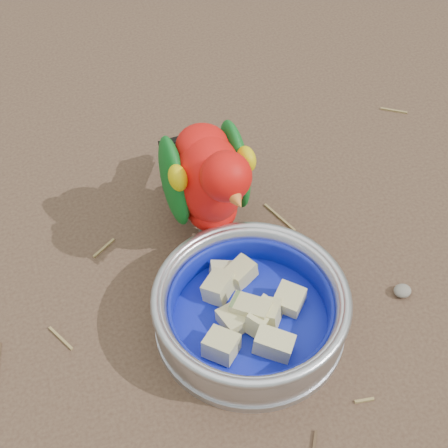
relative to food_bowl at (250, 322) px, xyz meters
name	(u,v)px	position (x,y,z in m)	size (l,w,h in m)	color
ground	(239,397)	(-0.04, -0.08, -0.01)	(60.00, 60.00, 0.00)	#4B3426
food_bowl	(250,322)	(0.00, 0.00, 0.00)	(0.22, 0.22, 0.02)	#B2B2BA
bowl_wall	(251,307)	(0.00, 0.00, 0.03)	(0.22, 0.22, 0.04)	#B2B2BA
fruit_wedges	(251,311)	(0.00, 0.00, 0.02)	(0.13, 0.13, 0.03)	#C8BD80
lory_parrot	(209,188)	(0.00, 0.15, 0.08)	(0.11, 0.22, 0.18)	red
ground_debris	(240,340)	(-0.02, -0.02, -0.01)	(0.90, 0.80, 0.01)	olive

